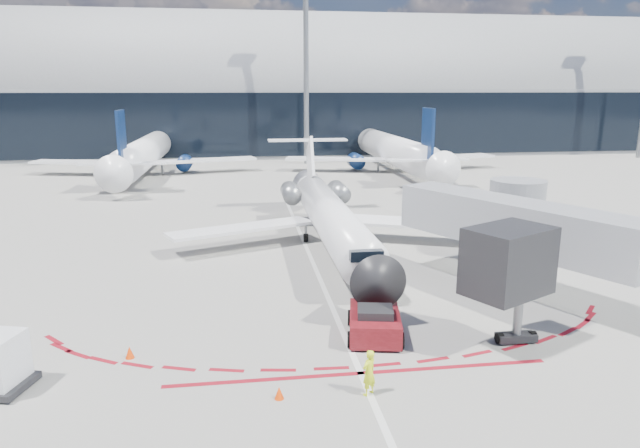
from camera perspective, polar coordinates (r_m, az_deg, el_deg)
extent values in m
plane|color=slate|center=(31.72, -0.24, -4.99)|extent=(260.00, 260.00, 0.00)
cube|color=silver|center=(33.60, -0.70, -3.92)|extent=(0.25, 40.00, 0.01)
cube|color=maroon|center=(21.26, 4.09, -14.66)|extent=(14.00, 0.25, 0.01)
cube|color=#929597|center=(95.05, -5.62, 10.27)|extent=(150.00, 24.00, 10.00)
cylinder|color=#929597|center=(94.92, -5.69, 13.28)|extent=(150.00, 24.00, 24.00)
cube|color=black|center=(83.03, -5.25, 9.84)|extent=(150.00, 0.20, 9.00)
cube|color=#9A9CA2|center=(29.20, 18.79, 0.01)|extent=(8.22, 12.61, 2.30)
cube|color=black|center=(22.90, 18.31, -3.51)|extent=(3.86, 3.44, 2.60)
cylinder|color=gray|center=(24.36, 19.19, -8.55)|extent=(0.36, 0.36, 2.40)
cube|color=black|center=(24.73, 19.02, -10.66)|extent=(1.60, 0.60, 0.30)
cylinder|color=#9A9CA2|center=(35.81, 18.96, 0.39)|extent=(3.20, 3.20, 4.80)
cylinder|color=black|center=(36.32, 18.70, -2.92)|extent=(4.00, 4.00, 0.50)
cylinder|color=gray|center=(78.40, -1.40, 15.17)|extent=(0.70, 0.70, 25.00)
cylinder|color=white|center=(35.74, 1.13, 0.63)|extent=(2.43, 19.80, 2.43)
cone|color=black|center=(25.17, 5.16, -4.91)|extent=(2.43, 2.52, 2.43)
cone|color=white|center=(46.94, -1.10, 3.69)|extent=(2.43, 3.24, 2.43)
cube|color=black|center=(26.36, 4.48, -2.92)|extent=(1.53, 1.26, 0.50)
cube|color=white|center=(36.81, -7.82, -0.41)|extent=(9.64, 5.72, 0.28)
cube|color=white|center=(38.45, 9.04, 0.14)|extent=(9.64, 5.72, 0.28)
cube|color=white|center=(45.74, -0.97, 6.17)|extent=(0.23, 4.22, 4.30)
cube|color=white|center=(47.43, -1.26, 8.40)|extent=(6.48, 1.44, 0.14)
cylinder|color=slate|center=(43.18, -2.96, 3.13)|extent=(1.35, 3.06, 1.35)
cylinder|color=slate|center=(43.65, 1.88, 3.26)|extent=(1.35, 3.06, 1.35)
cylinder|color=black|center=(28.43, 3.77, -6.68)|extent=(0.20, 0.50, 0.50)
cylinder|color=black|center=(38.16, -1.42, -1.37)|extent=(0.27, 0.58, 0.58)
cylinder|color=black|center=(38.55, 2.57, -1.23)|extent=(0.27, 0.58, 0.58)
cylinder|color=gray|center=(28.35, 3.77, -6.22)|extent=(0.16, 0.16, 0.99)
cube|color=#510B0F|center=(23.97, 5.48, -9.84)|extent=(2.63, 3.59, 0.92)
cube|color=black|center=(23.46, 5.54, -8.76)|extent=(1.64, 1.47, 0.36)
cylinder|color=gray|center=(26.12, 5.28, -8.32)|extent=(0.61, 2.62, 0.10)
cylinder|color=black|center=(23.02, 3.12, -11.46)|extent=(0.41, 0.69, 0.65)
cylinder|color=black|center=(23.11, 8.03, -11.47)|extent=(0.41, 0.69, 0.65)
cylinder|color=black|center=(25.07, 3.13, -9.31)|extent=(0.41, 0.69, 0.65)
cylinder|color=black|center=(25.16, 7.60, -9.33)|extent=(0.41, 0.69, 0.65)
imported|color=#E6FF1A|center=(19.62, 4.90, -14.58)|extent=(0.70, 0.66, 1.60)
cylinder|color=black|center=(22.01, -28.81, -15.08)|extent=(0.16, 0.23, 0.21)
cylinder|color=black|center=(22.98, -26.76, -13.62)|extent=(0.16, 0.23, 0.21)
cone|color=#FD4005|center=(23.33, -18.50, -12.07)|extent=(0.34, 0.34, 0.47)
cone|color=#FD4005|center=(19.63, -4.11, -16.49)|extent=(0.31, 0.31, 0.44)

